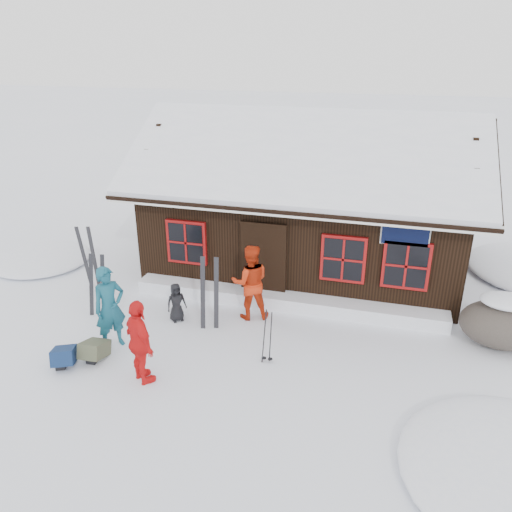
# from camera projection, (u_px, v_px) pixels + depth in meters

# --- Properties ---
(ground) EXTENTS (120.00, 120.00, 0.00)m
(ground) POSITION_uv_depth(u_px,v_px,m) (193.00, 347.00, 10.58)
(ground) COLOR white
(ground) RESTS_ON ground
(mountain_hut) EXTENTS (8.90, 6.09, 4.42)m
(mountain_hut) POSITION_uv_depth(u_px,v_px,m) (307.00, 212.00, 14.00)
(mountain_hut) COLOR black
(mountain_hut) RESTS_ON ground
(snow_drift) EXTENTS (7.60, 0.60, 0.35)m
(snow_drift) POSITION_uv_depth(u_px,v_px,m) (285.00, 300.00, 12.13)
(snow_drift) COLOR white
(snow_drift) RESTS_ON ground
(snow_mounds) EXTENTS (20.60, 13.20, 0.48)m
(snow_mounds) POSITION_uv_depth(u_px,v_px,m) (288.00, 315.00, 11.82)
(snow_mounds) COLOR white
(snow_mounds) RESTS_ON ground
(skier_teal) EXTENTS (0.74, 0.79, 1.82)m
(skier_teal) POSITION_uv_depth(u_px,v_px,m) (110.00, 308.00, 10.30)
(skier_teal) COLOR #144C5F
(skier_teal) RESTS_ON ground
(skier_orange_left) EXTENTS (1.06, 0.95, 1.80)m
(skier_orange_left) POSITION_uv_depth(u_px,v_px,m) (250.00, 282.00, 11.41)
(skier_orange_left) COLOR red
(skier_orange_left) RESTS_ON ground
(skier_orange_right) EXTENTS (1.04, 0.94, 1.70)m
(skier_orange_right) POSITION_uv_depth(u_px,v_px,m) (140.00, 343.00, 9.20)
(skier_orange_right) COLOR red
(skier_orange_right) RESTS_ON ground
(skier_crouched) EXTENTS (0.53, 0.53, 0.93)m
(skier_crouched) POSITION_uv_depth(u_px,v_px,m) (176.00, 302.00, 11.44)
(skier_crouched) COLOR black
(skier_crouched) RESTS_ON ground
(boulder) EXTENTS (1.78, 1.33, 1.04)m
(boulder) POSITION_uv_depth(u_px,v_px,m) (504.00, 323.00, 10.46)
(boulder) COLOR #514841
(boulder) RESTS_ON ground
(ski_pair_left) EXTENTS (0.48, 0.23, 1.59)m
(ski_pair_left) POSITION_uv_depth(u_px,v_px,m) (97.00, 286.00, 11.59)
(ski_pair_left) COLOR black
(ski_pair_left) RESTS_ON ground
(ski_pair_mid) EXTENTS (0.54, 0.11, 1.72)m
(ski_pair_mid) POSITION_uv_depth(u_px,v_px,m) (89.00, 258.00, 12.92)
(ski_pair_mid) COLOR black
(ski_pair_mid) RESTS_ON ground
(ski_pair_right) EXTENTS (0.45, 0.14, 1.81)m
(ski_pair_right) POSITION_uv_depth(u_px,v_px,m) (210.00, 295.00, 10.95)
(ski_pair_right) COLOR black
(ski_pair_right) RESTS_ON ground
(ski_poles) EXTENTS (0.22, 0.11, 1.22)m
(ski_poles) POSITION_uv_depth(u_px,v_px,m) (267.00, 338.00, 9.87)
(ski_poles) COLOR black
(ski_poles) RESTS_ON ground
(backpack_blue) EXTENTS (0.62, 0.69, 0.30)m
(backpack_blue) POSITION_uv_depth(u_px,v_px,m) (65.00, 359.00, 9.92)
(backpack_blue) COLOR #12264D
(backpack_blue) RESTS_ON ground
(backpack_olive) EXTENTS (0.47, 0.60, 0.32)m
(backpack_olive) POSITION_uv_depth(u_px,v_px,m) (95.00, 353.00, 10.12)
(backpack_olive) COLOR #464A35
(backpack_olive) RESTS_ON ground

